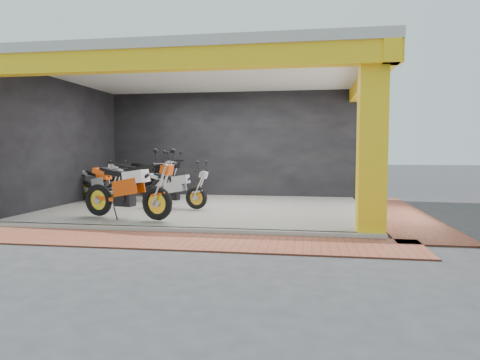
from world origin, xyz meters
name	(u,v)px	position (x,y,z in m)	size (l,w,h in m)	color
ground	(187,224)	(0.00, 0.00, 0.00)	(80.00, 80.00, 0.00)	#2D2D30
showroom_floor	(208,209)	(0.00, 2.00, 0.05)	(8.00, 6.00, 0.10)	silver
showroom_ceiling	(207,72)	(0.00, 2.00, 3.60)	(8.40, 6.40, 0.20)	beige
back_wall	(229,145)	(0.00, 5.10, 1.75)	(8.20, 0.20, 3.50)	black
left_wall	(63,145)	(-4.10, 2.00, 1.75)	(0.20, 6.20, 3.50)	black
corner_column	(372,142)	(3.75, -0.75, 1.75)	(0.50, 0.50, 3.50)	yellow
header_beam_front	(170,60)	(0.00, -1.00, 3.30)	(8.40, 0.30, 0.40)	yellow
header_beam_right	(367,80)	(4.00, 2.00, 3.30)	(0.30, 6.40, 0.40)	yellow
floor_kerb	(172,230)	(0.00, -1.02, 0.05)	(8.00, 0.20, 0.10)	silver
paver_front	(158,240)	(0.00, -1.80, 0.01)	(9.00, 1.40, 0.03)	brown
paver_right	(398,215)	(4.80, 2.00, 0.01)	(1.40, 7.00, 0.03)	brown
moto_hero	(157,187)	(-0.51, -0.40, 0.83)	(2.39, 0.89, 1.46)	#E54809
moto_row_a	(196,187)	(-0.15, 1.40, 0.69)	(1.93, 0.72, 1.18)	#A4A6AC
moto_row_b	(170,176)	(-1.67, 3.93, 0.80)	(2.30, 0.85, 1.40)	black
moto_row_c	(114,182)	(-2.80, 2.39, 0.69)	(1.92, 0.71, 1.17)	#9D9FA4
moto_row_d	(162,177)	(-1.56, 2.88, 0.82)	(2.35, 0.87, 1.44)	#9B9DA2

